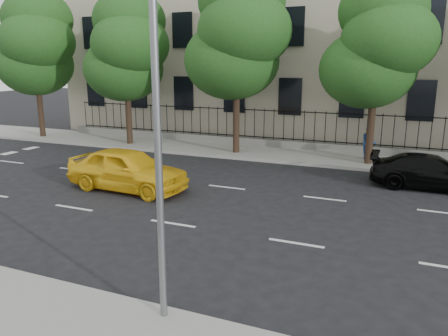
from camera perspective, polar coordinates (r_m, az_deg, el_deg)
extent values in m
plane|color=black|center=(12.18, -12.56, -10.99)|extent=(120.00, 120.00, 0.00)
cube|color=gray|center=(24.37, 6.65, 1.88)|extent=(60.00, 4.00, 0.15)
cube|color=beige|center=(32.85, 11.82, 20.37)|extent=(34.00, 12.00, 18.00)
cube|color=slate|center=(25.93, 7.73, 3.18)|extent=(30.00, 0.50, 0.40)
cube|color=black|center=(25.87, 7.75, 3.84)|extent=(28.80, 0.05, 0.05)
cube|color=black|center=(25.65, 7.86, 7.36)|extent=(28.80, 0.05, 0.05)
cylinder|color=slate|center=(7.84, -8.78, 7.17)|extent=(0.14, 0.14, 8.00)
cylinder|color=#382619|center=(31.79, -22.80, 6.68)|extent=(0.36, 0.36, 3.15)
ellipsoid|color=#1F4F1A|center=(32.12, -23.46, 12.30)|extent=(4.94, 4.94, 4.06)
ellipsoid|color=#1F4F1A|center=(31.15, -23.20, 14.96)|extent=(4.68, 4.68, 3.85)
ellipsoid|color=#1F4F1A|center=(31.95, -23.17, 17.49)|extent=(4.42, 4.42, 3.64)
cylinder|color=#382619|center=(27.28, -12.32, 6.25)|extent=(0.36, 0.36, 2.97)
ellipsoid|color=#1F4F1A|center=(27.55, -12.97, 12.53)|extent=(4.75, 4.75, 3.90)
ellipsoid|color=#1F4F1A|center=(26.64, -12.15, 15.50)|extent=(4.50, 4.50, 3.70)
ellipsoid|color=#1F4F1A|center=(27.44, -12.27, 18.31)|extent=(4.25, 4.25, 3.50)
cylinder|color=#382619|center=(23.96, 1.61, 5.99)|extent=(0.36, 0.36, 3.32)
ellipsoid|color=#1F4F1A|center=(24.17, 1.02, 13.86)|extent=(5.13, 5.13, 4.21)
ellipsoid|color=#1F4F1A|center=(23.43, 2.70, 17.49)|extent=(4.86, 4.86, 4.00)
ellipsoid|color=#1F4F1A|center=(24.27, 2.31, 20.88)|extent=(4.59, 4.59, 3.78)
cylinder|color=#382619|center=(22.44, 18.56, 4.44)|extent=(0.36, 0.36, 3.08)
ellipsoid|color=#1F4F1A|center=(22.53, 18.17, 12.13)|extent=(4.56, 4.56, 3.74)
ellipsoid|color=#1F4F1A|center=(21.99, 20.73, 15.37)|extent=(4.32, 4.32, 3.55)
ellipsoid|color=#1F4F1A|center=(22.70, 20.04, 18.69)|extent=(4.08, 4.08, 3.36)
imported|color=yellow|center=(17.83, -12.52, -0.15)|extent=(5.13, 2.30, 1.71)
imported|color=black|center=(19.53, 25.44, -0.48)|extent=(4.75, 1.97, 1.37)
imported|color=navy|center=(23.56, 18.43, 3.23)|extent=(0.94, 1.04, 1.76)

